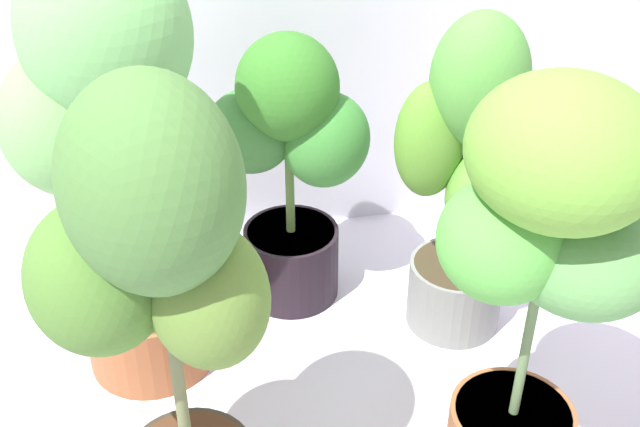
% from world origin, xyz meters
% --- Properties ---
extents(potted_plant_back_left, '(0.46, 0.39, 0.95)m').
position_xyz_m(potted_plant_back_left, '(-0.37, 0.39, 0.56)').
color(potted_plant_back_left, '#995531').
rests_on(potted_plant_back_left, ground).
extents(potted_plant_back_center, '(0.41, 0.31, 0.67)m').
position_xyz_m(potted_plant_back_center, '(0.00, 0.56, 0.38)').
color(potted_plant_back_center, black).
rests_on(potted_plant_back_center, ground).
extents(potted_plant_front_right, '(0.41, 0.39, 0.83)m').
position_xyz_m(potted_plant_front_right, '(0.30, -0.09, 0.52)').
color(potted_plant_front_right, brown).
rests_on(potted_plant_front_right, ground).
extents(potted_plant_front_left, '(0.37, 0.33, 0.88)m').
position_xyz_m(potted_plant_front_left, '(-0.29, -0.08, 0.54)').
color(potted_plant_front_left, '#32291D').
rests_on(potted_plant_front_left, ground).
extents(potted_plant_back_right, '(0.33, 0.29, 0.76)m').
position_xyz_m(potted_plant_back_right, '(0.36, 0.36, 0.41)').
color(potted_plant_back_right, gray).
rests_on(potted_plant_back_right, ground).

